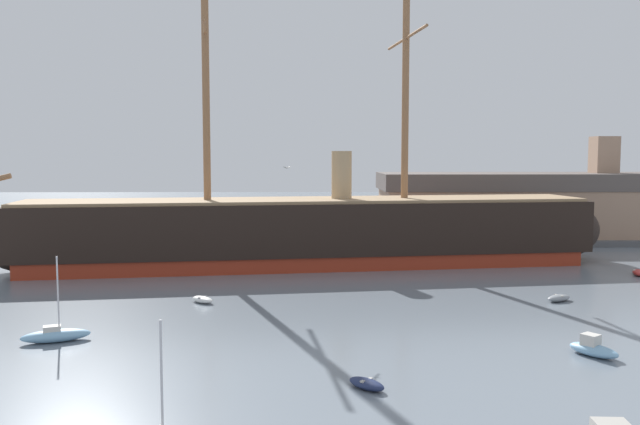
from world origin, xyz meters
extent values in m
cube|color=maroon|center=(-3.02, 56.12, 0.77)|extent=(59.83, 16.50, 1.54)
cube|color=black|center=(-3.02, 56.12, 4.29)|extent=(62.33, 17.19, 5.50)
ellipsoid|color=black|center=(-31.14, 52.43, 3.52)|extent=(12.09, 9.70, 7.05)
ellipsoid|color=black|center=(25.10, 59.81, 3.52)|extent=(12.09, 9.70, 7.05)
cube|color=#9E7F5B|center=(-3.02, 56.12, 7.21)|extent=(61.01, 16.30, 0.33)
cylinder|color=#936642|center=(-13.72, 54.72, 21.36)|extent=(0.77, 0.77, 28.62)
cylinder|color=#936642|center=(-13.72, 54.72, 24.79)|extent=(2.23, 14.71, 0.31)
cylinder|color=#936642|center=(7.68, 57.52, 21.36)|extent=(0.77, 0.77, 28.62)
cylinder|color=#936642|center=(7.68, 57.52, 24.79)|extent=(2.23, 14.71, 0.31)
cylinder|color=tan|center=(0.65, 56.60, 9.80)|extent=(2.20, 2.20, 5.50)
cylinder|color=silver|center=(-8.98, 10.54, 3.10)|extent=(0.11, 0.11, 4.91)
ellipsoid|color=#1E284C|center=(-0.01, 17.83, 0.27)|extent=(2.27, 2.31, 0.53)
cube|color=#B2ADA3|center=(-0.01, 17.83, 0.47)|extent=(0.75, 0.72, 0.08)
ellipsoid|color=#7FB2D6|center=(-19.47, 26.86, 0.41)|extent=(4.49, 2.70, 0.82)
cube|color=beige|center=(-19.68, 26.79, 0.87)|extent=(1.26, 1.04, 0.43)
cylinder|color=silver|center=(-19.27, 26.93, 3.13)|extent=(0.11, 0.11, 4.96)
ellipsoid|color=#7FB2D6|center=(14.23, 23.18, 0.36)|extent=(2.88, 3.29, 0.73)
cube|color=beige|center=(14.11, 23.36, 0.95)|extent=(1.24, 1.27, 0.73)
ellipsoid|color=silver|center=(-11.73, 38.11, 0.27)|extent=(2.36, 2.29, 0.54)
cube|color=#4C4C51|center=(-11.73, 38.11, 0.47)|extent=(0.73, 0.77, 0.08)
ellipsoid|color=gray|center=(17.80, 38.09, 0.28)|extent=(2.58, 2.05, 0.56)
cube|color=#B2ADA3|center=(17.80, 38.09, 0.49)|extent=(0.61, 0.88, 0.09)
ellipsoid|color=gold|center=(-29.69, 52.81, 0.38)|extent=(4.12, 2.52, 0.75)
cube|color=#B2ADA3|center=(-29.51, 52.88, 0.80)|extent=(1.16, 0.96, 0.40)
cylinder|color=silver|center=(-29.88, 52.74, 2.88)|extent=(0.10, 0.10, 4.55)
ellipsoid|color=#B22D28|center=(30.32, 49.67, 0.30)|extent=(1.87, 2.76, 0.60)
cube|color=beige|center=(30.32, 49.67, 0.53)|extent=(0.96, 0.52, 0.09)
ellipsoid|color=#B22D28|center=(1.69, 63.97, 0.30)|extent=(1.16, 2.58, 0.61)
cube|color=beige|center=(1.69, 63.97, 0.53)|extent=(0.96, 0.25, 0.09)
cube|color=#565659|center=(30.11, 77.34, 0.40)|extent=(49.40, 15.35, 0.80)
cube|color=tan|center=(30.11, 77.34, 4.02)|extent=(44.91, 12.79, 6.44)
cube|color=#5B514C|center=(30.11, 77.34, 8.40)|extent=(45.81, 13.05, 2.33)
cube|color=tan|center=(38.85, 77.34, 12.14)|extent=(3.20, 3.20, 5.15)
ellipsoid|color=silver|center=(-4.62, 34.27, 11.18)|extent=(0.34, 0.20, 0.11)
sphere|color=silver|center=(-4.43, 34.21, 11.19)|extent=(0.09, 0.09, 0.09)
cube|color=#ADA89E|center=(-4.51, 34.63, 11.20)|extent=(0.31, 0.64, 0.13)
cube|color=#ADA89E|center=(-4.74, 33.92, 11.20)|extent=(0.31, 0.64, 0.13)
camera|label=1|loc=(-3.05, -15.58, 12.16)|focal=37.13mm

